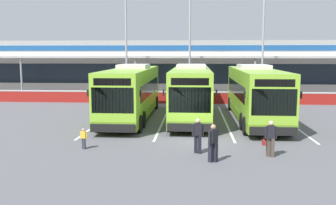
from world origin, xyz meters
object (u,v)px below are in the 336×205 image
pedestrian_with_handbag (270,138)px  lamp_post_east (263,35)px  coach_bus_left_centre (191,93)px  pedestrian_in_dark_coat (213,142)px  lamp_post_west (126,35)px  pedestrian_near_bin (198,135)px  pedestrian_child (84,138)px  coach_bus_leftmost (132,93)px  coach_bus_centre (255,95)px  lamp_post_centre (190,36)px

pedestrian_with_handbag → lamp_post_east: 20.59m
coach_bus_left_centre → pedestrian_in_dark_coat: bearing=-84.4°
pedestrian_in_dark_coat → lamp_post_west: lamp_post_west is taller
lamp_post_east → pedestrian_in_dark_coat: bearing=-105.4°
pedestrian_near_bin → coach_bus_left_centre: bearing=92.5°
coach_bus_left_centre → pedestrian_child: (-5.05, -8.89, -1.24)m
coach_bus_leftmost → lamp_post_east: 15.73m
coach_bus_centre → lamp_post_east: (2.35, 10.66, 4.50)m
lamp_post_west → lamp_post_east: (13.10, 0.05, 0.00)m
coach_bus_centre → lamp_post_east: 11.81m
pedestrian_with_handbag → lamp_post_west: bearing=117.1°
pedestrian_with_handbag → lamp_post_centre: (-3.84, 20.35, 5.43)m
pedestrian_with_handbag → lamp_post_east: lamp_post_east is taller
pedestrian_in_dark_coat → lamp_post_east: 22.07m
coach_bus_leftmost → lamp_post_centre: (3.90, 11.20, 4.50)m
lamp_post_centre → coach_bus_centre: bearing=-68.0°
pedestrian_near_bin → pedestrian_child: bearing=176.1°
coach_bus_left_centre → pedestrian_near_bin: size_ratio=7.50×
pedestrian_with_handbag → pedestrian_in_dark_coat: same height
coach_bus_leftmost → pedestrian_child: coach_bus_leftmost is taller
pedestrian_child → lamp_post_west: bearing=94.1°
pedestrian_in_dark_coat → pedestrian_child: pedestrian_in_dark_coat is taller
coach_bus_left_centre → coach_bus_leftmost: bearing=-173.5°
pedestrian_with_handbag → pedestrian_child: pedestrian_with_handbag is taller
lamp_post_east → pedestrian_near_bin: bearing=-108.1°
coach_bus_centre → lamp_post_centre: (-4.60, 11.39, 4.50)m
pedestrian_child → lamp_post_west: lamp_post_west is taller
coach_bus_centre → pedestrian_child: size_ratio=12.10×
pedestrian_with_handbag → pedestrian_near_bin: size_ratio=1.00×
coach_bus_leftmost → pedestrian_with_handbag: bearing=-49.7°
pedestrian_near_bin → lamp_post_east: (6.30, 19.27, 5.42)m
lamp_post_east → coach_bus_centre: bearing=-102.4°
coach_bus_leftmost → lamp_post_west: 11.57m
coach_bus_left_centre → pedestrian_near_bin: (0.41, -9.27, -0.91)m
pedestrian_child → pedestrian_near_bin: (5.46, -0.38, 0.33)m
coach_bus_leftmost → pedestrian_near_bin: bearing=-62.7°
coach_bus_left_centre → pedestrian_with_handbag: coach_bus_left_centre is taller
coach_bus_left_centre → lamp_post_centre: (-0.24, 10.73, 4.50)m
coach_bus_leftmost → coach_bus_centre: size_ratio=1.00×
pedestrian_near_bin → coach_bus_centre: bearing=65.4°
pedestrian_child → lamp_post_west: size_ratio=0.09×
coach_bus_leftmost → pedestrian_child: (-0.91, -8.42, -1.24)m
coach_bus_leftmost → pedestrian_near_bin: coach_bus_leftmost is taller
pedestrian_with_handbag → pedestrian_child: size_ratio=1.61×
coach_bus_leftmost → pedestrian_with_handbag: coach_bus_leftmost is taller
pedestrian_with_handbag → lamp_post_centre: bearing=100.7°
pedestrian_with_handbag → pedestrian_child: 8.69m
coach_bus_centre → pedestrian_near_bin: bearing=-114.6°
coach_bus_leftmost → lamp_post_east: lamp_post_east is taller
lamp_post_centre → lamp_post_east: (6.94, -0.73, 0.00)m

